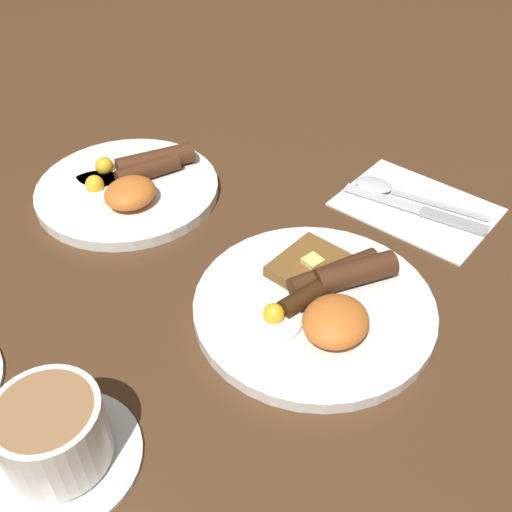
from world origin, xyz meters
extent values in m
plane|color=#4C301C|center=(0.00, 0.00, 0.00)|extent=(3.00, 3.00, 0.00)
cylinder|color=white|center=(0.00, 0.00, 0.01)|extent=(0.27, 0.27, 0.01)
cylinder|color=white|center=(-0.05, 0.02, 0.02)|extent=(0.06, 0.06, 0.01)
sphere|color=yellow|center=(-0.05, 0.02, 0.03)|extent=(0.02, 0.02, 0.02)
ellipsoid|color=orange|center=(-0.03, -0.04, 0.03)|extent=(0.07, 0.07, 0.03)
cylinder|color=#482614|center=(0.05, -0.02, 0.03)|extent=(0.09, 0.08, 0.03)
cylinder|color=#422311|center=(0.04, 0.00, 0.03)|extent=(0.11, 0.07, 0.02)
cylinder|color=#351D0B|center=(0.01, 0.00, 0.03)|extent=(0.11, 0.06, 0.02)
cube|color=brown|center=(0.04, 0.03, 0.02)|extent=(0.10, 0.09, 0.01)
cube|color=#F4E072|center=(0.04, 0.03, 0.03)|extent=(0.03, 0.03, 0.01)
cylinder|color=white|center=(0.06, 0.33, 0.01)|extent=(0.25, 0.25, 0.01)
cylinder|color=white|center=(0.02, 0.35, 0.02)|extent=(0.08, 0.08, 0.01)
sphere|color=yellow|center=(0.02, 0.35, 0.03)|extent=(0.03, 0.03, 0.03)
cylinder|color=white|center=(0.06, 0.37, 0.02)|extent=(0.08, 0.08, 0.01)
sphere|color=yellow|center=(0.06, 0.37, 0.03)|extent=(0.03, 0.03, 0.03)
ellipsoid|color=orange|center=(0.03, 0.29, 0.03)|extent=(0.07, 0.06, 0.03)
cylinder|color=#4B2816|center=(0.11, 0.32, 0.03)|extent=(0.11, 0.08, 0.03)
cylinder|color=#492715|center=(0.09, 0.31, 0.03)|extent=(0.09, 0.06, 0.02)
cylinder|color=white|center=(-0.28, 0.10, 0.00)|extent=(0.14, 0.14, 0.01)
cylinder|color=white|center=(-0.28, 0.10, 0.04)|extent=(0.09, 0.09, 0.07)
cylinder|color=#9E7047|center=(-0.28, 0.10, 0.07)|extent=(0.08, 0.08, 0.00)
cube|color=white|center=(0.25, -0.02, 0.00)|extent=(0.17, 0.21, 0.01)
cube|color=silver|center=(0.23, 0.02, 0.01)|extent=(0.02, 0.11, 0.00)
cube|color=#9E9EA3|center=(0.24, -0.08, 0.01)|extent=(0.02, 0.09, 0.01)
ellipsoid|color=silver|center=(0.25, 0.04, 0.01)|extent=(0.04, 0.05, 0.01)
cube|color=silver|center=(0.26, -0.05, 0.01)|extent=(0.02, 0.13, 0.00)
camera|label=1|loc=(-0.42, -0.20, 0.49)|focal=42.00mm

